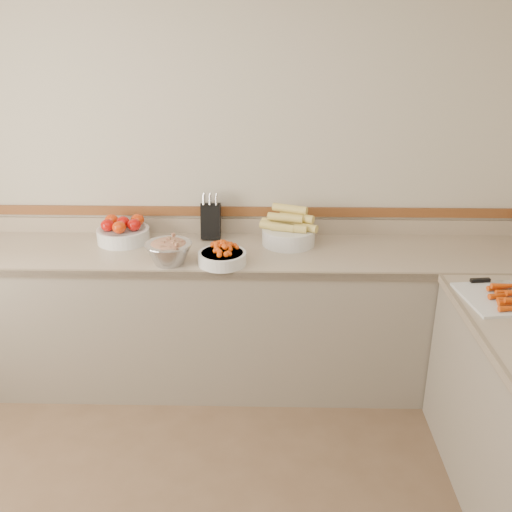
{
  "coord_description": "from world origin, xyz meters",
  "views": [
    {
      "loc": [
        0.42,
        -1.52,
        2.17
      ],
      "look_at": [
        0.35,
        1.35,
        1.0
      ],
      "focal_mm": 40.0,
      "sensor_mm": 36.0,
      "label": 1
    }
  ],
  "objects_px": {
    "cherry_tomato_bowl": "(222,256)",
    "rhubarb_bowl": "(169,251)",
    "tomato_bowl": "(123,232)",
    "knife_block": "(211,220)",
    "corn_bowl": "(289,232)"
  },
  "relations": [
    {
      "from": "cherry_tomato_bowl",
      "to": "rhubarb_bowl",
      "type": "relative_size",
      "value": 1.02
    },
    {
      "from": "corn_bowl",
      "to": "rhubarb_bowl",
      "type": "height_order",
      "value": "corn_bowl"
    },
    {
      "from": "cherry_tomato_bowl",
      "to": "rhubarb_bowl",
      "type": "bearing_deg",
      "value": -179.77
    },
    {
      "from": "tomato_bowl",
      "to": "rhubarb_bowl",
      "type": "xyz_separation_m",
      "value": [
        0.34,
        -0.35,
        0.01
      ]
    },
    {
      "from": "knife_block",
      "to": "corn_bowl",
      "type": "distance_m",
      "value": 0.5
    },
    {
      "from": "rhubarb_bowl",
      "to": "cherry_tomato_bowl",
      "type": "bearing_deg",
      "value": 0.23
    },
    {
      "from": "knife_block",
      "to": "cherry_tomato_bowl",
      "type": "relative_size",
      "value": 1.08
    },
    {
      "from": "rhubarb_bowl",
      "to": "tomato_bowl",
      "type": "bearing_deg",
      "value": 134.87
    },
    {
      "from": "cherry_tomato_bowl",
      "to": "tomato_bowl",
      "type": "bearing_deg",
      "value": 151.96
    },
    {
      "from": "corn_bowl",
      "to": "rhubarb_bowl",
      "type": "relative_size",
      "value": 1.34
    },
    {
      "from": "tomato_bowl",
      "to": "cherry_tomato_bowl",
      "type": "height_order",
      "value": "tomato_bowl"
    },
    {
      "from": "cherry_tomato_bowl",
      "to": "knife_block",
      "type": "bearing_deg",
      "value": 103.66
    },
    {
      "from": "knife_block",
      "to": "tomato_bowl",
      "type": "bearing_deg",
      "value": -171.24
    },
    {
      "from": "tomato_bowl",
      "to": "corn_bowl",
      "type": "xyz_separation_m",
      "value": [
        1.03,
        -0.01,
        0.01
      ]
    },
    {
      "from": "corn_bowl",
      "to": "rhubarb_bowl",
      "type": "xyz_separation_m",
      "value": [
        -0.69,
        -0.33,
        -0.0
      ]
    }
  ]
}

